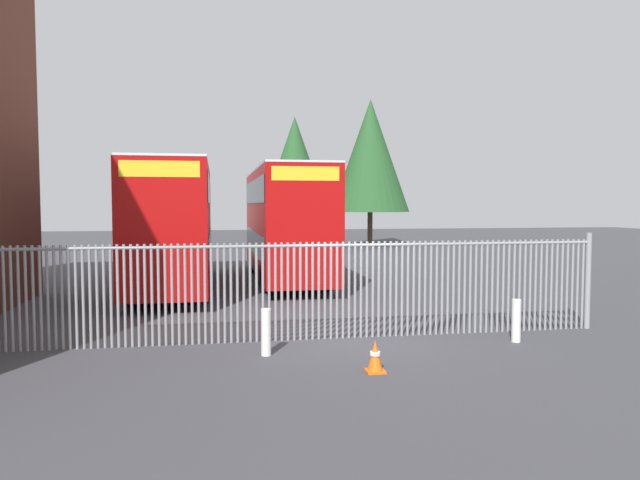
{
  "coord_description": "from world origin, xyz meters",
  "views": [
    {
      "loc": [
        -3.02,
        -12.86,
        3.04
      ],
      "look_at": [
        0.0,
        4.0,
        2.0
      ],
      "focal_mm": 32.88,
      "sensor_mm": 36.0,
      "label": 1
    }
  ],
  "objects": [
    {
      "name": "ground_plane",
      "position": [
        0.0,
        8.0,
        0.0
      ],
      "size": [
        100.0,
        100.0,
        0.0
      ],
      "primitive_type": "plane",
      "color": "#3D3D42"
    },
    {
      "name": "palisade_fence",
      "position": [
        -1.3,
        0.0,
        1.18
      ],
      "size": [
        14.65,
        0.14,
        2.35
      ],
      "color": "gray",
      "rests_on": "ground"
    },
    {
      "name": "double_decker_bus_near_gate",
      "position": [
        -4.48,
        8.88,
        2.42
      ],
      "size": [
        2.54,
        10.81,
        4.42
      ],
      "color": "#B70C0C",
      "rests_on": "ground"
    },
    {
      "name": "double_decker_bus_behind_fence_left",
      "position": [
        -0.25,
        10.54,
        2.42
      ],
      "size": [
        2.54,
        10.81,
        4.42
      ],
      "color": "#B70C0C",
      "rests_on": "ground"
    },
    {
      "name": "bollard_near_left",
      "position": [
        -2.04,
        -1.22,
        0.47
      ],
      "size": [
        0.2,
        0.2,
        0.95
      ],
      "primitive_type": "cylinder",
      "color": "silver",
      "rests_on": "ground"
    },
    {
      "name": "bollard_center_front",
      "position": [
        3.5,
        -1.03,
        0.47
      ],
      "size": [
        0.2,
        0.2,
        0.95
      ],
      "primitive_type": "cylinder",
      "color": "silver",
      "rests_on": "ground"
    },
    {
      "name": "traffic_cone_by_gate",
      "position": [
        -0.19,
        -2.74,
        0.29
      ],
      "size": [
        0.34,
        0.34,
        0.59
      ],
      "color": "orange",
      "rests_on": "ground"
    },
    {
      "name": "tree_tall_back",
      "position": [
        2.63,
        28.87,
        5.84
      ],
      "size": [
        4.83,
        4.83,
        9.3
      ],
      "color": "#4C3823",
      "rests_on": "ground"
    },
    {
      "name": "tree_short_side",
      "position": [
        7.89,
        27.72,
        6.51
      ],
      "size": [
        5.58,
        5.58,
        10.5
      ],
      "color": "#4C3823",
      "rests_on": "ground"
    }
  ]
}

